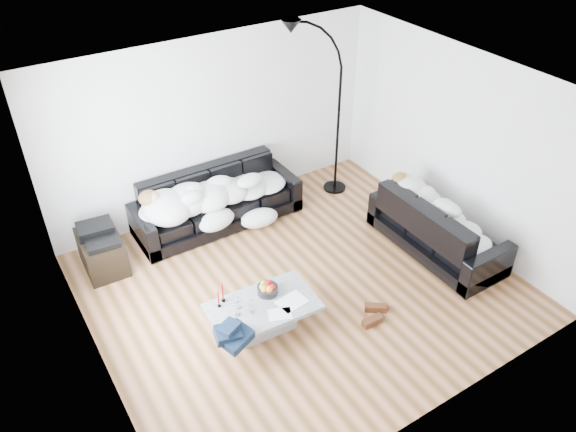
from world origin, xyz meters
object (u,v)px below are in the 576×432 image
coffee_table (263,316)px  shoes (374,314)px  wine_glass_a (239,302)px  sofa_right (438,225)px  floor_lamp (339,118)px  fruit_bowl (268,288)px  wine_glass_b (237,309)px  sleeper_back (217,188)px  stereo (98,233)px  wine_glass_c (252,306)px  candle_right (223,293)px  sleeper_right (441,211)px  candle_left (219,300)px  av_cabinet (102,252)px  sofa_back (217,199)px

coffee_table → shoes: coffee_table is taller
wine_glass_a → sofa_right: bearing=-1.7°
floor_lamp → wine_glass_a: bearing=-155.7°
fruit_bowl → wine_glass_b: (-0.46, -0.13, 0.02)m
sleeper_back → stereo: bearing=-177.8°
wine_glass_c → candle_right: (-0.19, 0.33, 0.04)m
candle_right → stereo: size_ratio=0.58×
sofa_right → wine_glass_b: 3.05m
sleeper_back → coffee_table: 2.22m
sleeper_right → coffee_table: (-2.73, -0.02, -0.44)m
candle_left → shoes: (1.62, -0.81, -0.41)m
sleeper_right → floor_lamp: size_ratio=0.67×
sleeper_back → av_cabinet: sleeper_back is taller
fruit_bowl → shoes: size_ratio=0.56×
wine_glass_c → shoes: (1.34, -0.54, -0.40)m
sofa_right → sleeper_right: size_ratio=1.17×
sleeper_right → stereo: sleeper_right is taller
shoes → coffee_table: bearing=167.5°
shoes → sofa_right: bearing=33.7°
fruit_bowl → floor_lamp: bearing=38.4°
sofa_right → stereo: 4.45m
sofa_back → floor_lamp: 2.16m
sleeper_back → wine_glass_b: (-0.82, -2.10, -0.17)m
sleeper_right → candle_left: sleeper_right is taller
sleeper_back → shoes: sleeper_back is taller
sofa_right → coffee_table: sofa_right is taller
sleeper_back → coffee_table: size_ratio=1.66×
stereo → candle_right: bearing=-57.4°
sleeper_back → fruit_bowl: 2.01m
wine_glass_a → candle_right: (-0.10, 0.19, 0.05)m
coffee_table → floor_lamp: 3.36m
candle_left → wine_glass_a: bearing=-36.7°
wine_glass_b → av_cabinet: wine_glass_b is taller
wine_glass_a → stereo: (-0.98, 1.94, 0.13)m
wine_glass_a → candle_right: bearing=118.5°
floor_lamp → wine_glass_c: bearing=-152.9°
sleeper_right → av_cabinet: sleeper_right is taller
wine_glass_b → candle_left: bearing=116.4°
shoes → av_cabinet: bearing=145.7°
sofa_right → wine_glass_c: bearing=91.0°
sofa_back → candle_right: 2.06m
wine_glass_c → floor_lamp: 3.42m
coffee_table → candle_right: size_ratio=4.85×
wine_glass_b → stereo: bearing=114.1°
sofa_back → candle_right: bearing=-114.4°
sofa_right → sleeper_back: bearing=46.8°
shoes → floor_lamp: floor_lamp is taller
fruit_bowl → wine_glass_c: bearing=-150.0°
sleeper_right → av_cabinet: (-3.96, 2.03, -0.37)m
sleeper_back → av_cabinet: size_ratio=2.80×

